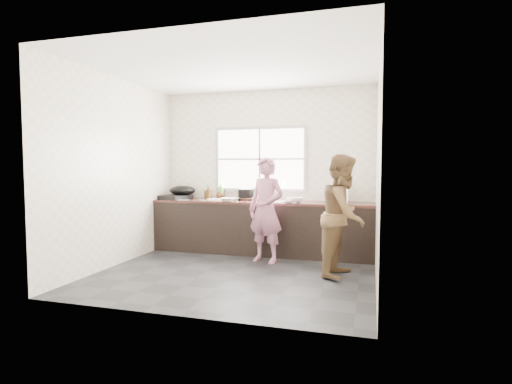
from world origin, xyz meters
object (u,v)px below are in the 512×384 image
(bowl_held, at_px, (288,201))
(black_pot, at_px, (246,194))
(burner, at_px, (175,197))
(dish_rack, at_px, (341,193))
(glass_jar, at_px, (208,196))
(bowl_mince, at_px, (229,200))
(person_side, at_px, (343,215))
(plate_food, at_px, (214,199))
(bowl_crabs, at_px, (295,201))
(bottle_brown_tall, at_px, (208,193))
(wok, at_px, (182,190))
(bottle_brown_short, at_px, (220,194))
(pot_lid_right, at_px, (204,200))
(pot_lid_left, at_px, (182,199))
(woman, at_px, (266,213))
(bottle_green, at_px, (221,191))
(cutting_board, at_px, (252,199))

(bowl_held, bearing_deg, black_pot, 156.68)
(burner, height_order, dish_rack, dish_rack)
(bowl_held, xyz_separation_m, glass_jar, (-1.51, 0.41, 0.02))
(bowl_mince, bearing_deg, person_side, -22.49)
(bowl_mince, xyz_separation_m, plate_food, (-0.33, 0.20, -0.02))
(person_side, distance_m, bowl_mince, 2.03)
(bowl_held, relative_size, glass_jar, 1.72)
(burner, xyz_separation_m, dish_rack, (2.80, 0.25, 0.10))
(bowl_mince, relative_size, black_pot, 0.93)
(bowl_crabs, relative_size, bowl_held, 1.19)
(bottle_brown_tall, xyz_separation_m, wok, (-0.49, -0.00, 0.04))
(burner, distance_m, dish_rack, 2.81)
(black_pot, bearing_deg, bowl_held, -23.32)
(plate_food, relative_size, bottle_brown_tall, 1.15)
(bottle_brown_short, height_order, burner, bottle_brown_short)
(pot_lid_right, bearing_deg, black_pot, 16.54)
(plate_food, distance_m, wok, 0.67)
(bowl_held, height_order, bottle_brown_short, bottle_brown_short)
(bowl_mince, bearing_deg, glass_jar, 142.17)
(bowl_crabs, xyz_separation_m, pot_lid_left, (-1.95, 0.00, -0.03))
(plate_food, relative_size, pot_lid_right, 1.08)
(woman, distance_m, wok, 1.84)
(bottle_brown_tall, height_order, glass_jar, bottle_brown_tall)
(plate_food, relative_size, bottle_green, 0.84)
(plate_food, distance_m, bottle_brown_tall, 0.22)
(bottle_green, height_order, glass_jar, bottle_green)
(bowl_mince, distance_m, bottle_brown_short, 0.54)
(bottle_green, distance_m, dish_rack, 2.05)
(black_pot, xyz_separation_m, bottle_brown_tall, (-0.67, -0.03, 0.01))
(bottle_brown_tall, bearing_deg, cutting_board, 1.74)
(bowl_held, distance_m, burner, 2.05)
(bowl_mince, relative_size, plate_food, 0.99)
(burner, bearing_deg, bowl_mince, -9.98)
(cutting_board, bearing_deg, bottle_green, 170.65)
(cutting_board, distance_m, dish_rack, 1.45)
(bottle_brown_short, distance_m, glass_jar, 0.22)
(wok, height_order, pot_lid_left, wok)
(black_pot, bearing_deg, glass_jar, 174.73)
(bowl_held, height_order, pot_lid_right, bowl_held)
(cutting_board, bearing_deg, plate_food, -167.62)
(woman, relative_size, bottle_brown_tall, 6.90)
(cutting_board, relative_size, bottle_green, 1.42)
(woman, xyz_separation_m, bottle_brown_tall, (-1.21, 0.66, 0.24))
(bowl_mince, xyz_separation_m, black_pot, (0.18, 0.35, 0.06))
(bowl_held, distance_m, bottle_brown_short, 1.37)
(wok, bearing_deg, person_side, -20.91)
(bottle_brown_short, bearing_deg, bottle_brown_tall, -144.98)
(bowl_mince, height_order, bowl_held, bowl_mince)
(black_pot, height_order, bottle_brown_tall, bottle_brown_tall)
(person_side, height_order, bowl_crabs, person_side)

